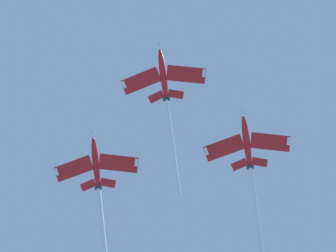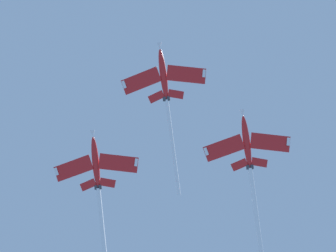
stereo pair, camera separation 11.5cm
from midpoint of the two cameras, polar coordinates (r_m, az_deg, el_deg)
jet_lead at (r=105.55m, az=-0.33°, el=4.25°), size 30.20×21.15×14.09m
jet_left_wing at (r=105.45m, az=10.32°, el=-6.10°), size 34.78×23.94×16.63m
jet_right_wing at (r=107.30m, az=-8.74°, el=-7.98°), size 32.52×22.92×15.81m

